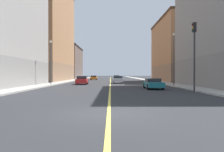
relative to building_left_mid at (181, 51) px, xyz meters
name	(u,v)px	position (x,y,z in m)	size (l,w,h in m)	color
ground_plane	(109,113)	(-15.49, -40.50, -6.80)	(400.00, 400.00, 0.00)	#292A2D
sidewalk_left	(147,80)	(-6.05, 8.50, -6.72)	(2.51, 168.00, 0.15)	#9E9B93
sidewalk_right	(73,80)	(-24.92, 8.50, -6.72)	(2.51, 168.00, 0.15)	#9E9B93
lane_center_stripe	(110,80)	(-15.49, 8.50, -6.79)	(0.16, 154.00, 0.01)	#E5D14C
building_left_mid	(181,51)	(0.00, 0.00, 0.00)	(9.90, 19.90, 13.57)	#8F6B4F
building_right_midblock	(46,31)	(-30.97, 5.02, 5.04)	(9.90, 25.52, 23.66)	#8F6B4F
building_right_distant	(65,63)	(-30.97, 28.68, -1.30)	(9.90, 20.01, 10.97)	brown
traffic_light_left_near	(194,47)	(-7.72, -29.18, -2.67)	(0.40, 0.32, 6.42)	#2D2D2D
street_lamp_left_near	(174,54)	(-6.71, -18.56, -2.32)	(0.36, 0.36, 7.15)	#4C4C51
street_lamp_right_near	(51,58)	(-24.27, -16.18, -2.69)	(0.36, 0.36, 6.45)	#4C4C51
car_orange	(94,78)	(-20.26, 15.66, -6.20)	(1.81, 4.25, 1.22)	orange
car_silver	(118,80)	(-14.13, -8.60, -6.14)	(1.80, 4.38, 1.32)	silver
car_red	(82,80)	(-20.02, -13.14, -6.13)	(1.84, 4.21, 1.35)	red
car_teal	(153,84)	(-10.63, -24.45, -6.21)	(1.80, 4.28, 1.19)	#196670
car_yellow	(116,77)	(-13.68, 19.59, -6.16)	(1.85, 3.94, 1.27)	gold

